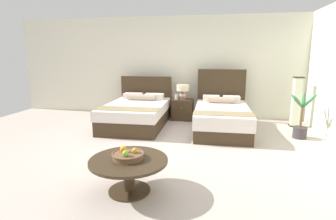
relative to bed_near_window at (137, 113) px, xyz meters
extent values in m
cube|color=beige|center=(1.01, -1.44, -0.32)|extent=(9.95, 9.23, 0.02)
cube|color=silver|center=(1.01, 1.38, 1.05)|extent=(9.95, 0.12, 2.72)
cube|color=#3B2B1A|center=(0.00, -0.08, -0.15)|extent=(1.38, 2.05, 0.33)
cube|color=silver|center=(0.00, -0.08, 0.13)|extent=(1.42, 2.09, 0.23)
cube|color=#3B2B1A|center=(-0.03, 0.95, 0.25)|extent=(1.40, 0.11, 1.12)
cube|color=silver|center=(-0.31, 0.66, 0.32)|extent=(0.48, 0.32, 0.14)
cube|color=silver|center=(0.27, 0.67, 0.32)|extent=(0.48, 0.32, 0.14)
cylinder|color=#BEA58E|center=(-0.01, 0.43, 0.32)|extent=(0.73, 0.17, 0.15)
cube|color=#97845E|center=(0.02, -0.72, 0.25)|extent=(1.39, 0.47, 0.01)
cube|color=#3B2B1A|center=(2.02, -0.08, -0.17)|extent=(1.21, 2.10, 0.27)
cube|color=silver|center=(2.02, -0.08, 0.10)|extent=(1.25, 2.14, 0.28)
cube|color=#3B2B1A|center=(1.99, 0.98, 0.36)|extent=(1.22, 0.10, 1.33)
cube|color=silver|center=(1.74, 0.69, 0.31)|extent=(0.42, 0.31, 0.14)
cube|color=white|center=(2.25, 0.70, 0.31)|extent=(0.42, 0.31, 0.14)
cylinder|color=#BEA58E|center=(2.00, 0.45, 0.31)|extent=(0.63, 0.17, 0.15)
cube|color=#97845E|center=(2.04, -0.76, 0.24)|extent=(1.21, 0.45, 0.01)
cube|color=#3B2B1A|center=(1.00, 0.81, -0.04)|extent=(0.55, 0.43, 0.55)
sphere|color=tan|center=(1.00, 0.59, 0.05)|extent=(0.02, 0.02, 0.02)
cylinder|color=#D8A08C|center=(1.00, 0.83, 0.25)|extent=(0.14, 0.14, 0.02)
ellipsoid|color=#D8A08C|center=(1.00, 0.83, 0.34)|extent=(0.18, 0.18, 0.16)
cylinder|color=#99844C|center=(1.00, 0.83, 0.44)|extent=(0.02, 0.02, 0.04)
cylinder|color=beige|center=(1.00, 0.83, 0.54)|extent=(0.33, 0.33, 0.16)
cylinder|color=silver|center=(0.84, 0.77, 0.30)|extent=(0.08, 0.08, 0.12)
torus|color=silver|center=(0.84, 0.77, 0.37)|extent=(0.08, 0.08, 0.01)
cylinder|color=#3B2B1A|center=(0.88, -3.09, -0.30)|extent=(0.53, 0.53, 0.02)
cylinder|color=#3B2B1A|center=(0.88, -3.09, -0.11)|extent=(0.14, 0.14, 0.40)
cylinder|color=#3B2B1A|center=(0.88, -3.09, 0.11)|extent=(0.98, 0.98, 0.04)
cylinder|color=brown|center=(0.87, -3.07, 0.16)|extent=(0.39, 0.39, 0.07)
torus|color=brown|center=(0.87, -3.07, 0.19)|extent=(0.41, 0.41, 0.02)
sphere|color=#84B638|center=(0.87, -3.16, 0.23)|extent=(0.08, 0.08, 0.08)
sphere|color=gold|center=(0.94, -3.03, 0.22)|extent=(0.07, 0.07, 0.07)
sphere|color=orange|center=(0.79, -3.03, 0.23)|extent=(0.09, 0.09, 0.09)
cube|color=#392A21|center=(3.75, 0.67, -0.29)|extent=(0.22, 0.22, 0.03)
cube|color=#E9EECD|center=(3.75, 0.67, 0.29)|extent=(0.18, 0.18, 1.14)
cube|color=#392A21|center=(3.75, 0.67, 0.87)|extent=(0.22, 0.22, 0.02)
cylinder|color=#3D363A|center=(3.62, -0.30, -0.19)|extent=(0.27, 0.27, 0.23)
cylinder|color=brown|center=(3.62, -0.30, 0.14)|extent=(0.04, 0.04, 0.43)
ellipsoid|color=#367A46|center=(3.76, -0.27, 0.48)|extent=(0.31, 0.12, 0.31)
ellipsoid|color=#367A46|center=(3.67, -0.15, 0.47)|extent=(0.15, 0.34, 0.31)
ellipsoid|color=#367A46|center=(3.52, -0.23, 0.47)|extent=(0.26, 0.19, 0.29)
ellipsoid|color=#367A46|center=(3.51, -0.37, 0.46)|extent=(0.26, 0.22, 0.29)
ellipsoid|color=#367A46|center=(3.66, -0.40, 0.44)|extent=(0.12, 0.26, 0.24)
camera|label=1|loc=(1.97, -6.05, 1.41)|focal=28.49mm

